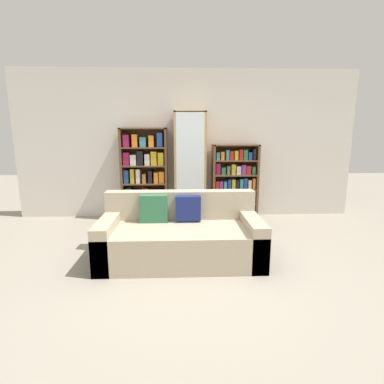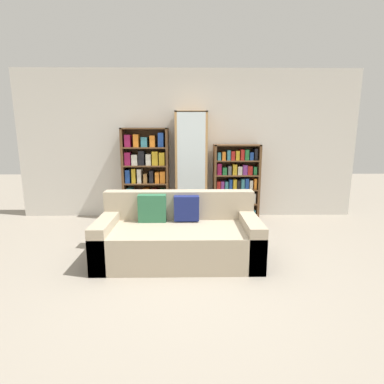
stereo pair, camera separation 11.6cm
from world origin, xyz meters
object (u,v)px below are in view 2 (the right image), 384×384
object	(u,v)px
display_cabinet	(191,167)
wine_bottle	(231,222)
couch	(179,237)
bookshelf_left	(146,176)
bookshelf_right	(236,183)

from	to	relation	value
display_cabinet	wine_bottle	distance (m)	1.28
couch	wine_bottle	xyz separation A→B (m)	(0.82, 1.04, -0.14)
couch	bookshelf_left	distance (m)	1.99
couch	bookshelf_left	xyz separation A→B (m)	(-0.64, 1.81, 0.52)
couch	display_cabinet	distance (m)	1.93
couch	wine_bottle	distance (m)	1.33
display_cabinet	wine_bottle	size ratio (longest dim) A/B	5.28
display_cabinet	bookshelf_right	xyz separation A→B (m)	(0.83, 0.02, -0.31)
couch	display_cabinet	bearing A→B (deg)	84.24
wine_bottle	couch	bearing A→B (deg)	-128.35
display_cabinet	wine_bottle	bearing A→B (deg)	-49.66
display_cabinet	bookshelf_right	bearing A→B (deg)	1.10
couch	bookshelf_left	world-z (taller)	bookshelf_left
couch	bookshelf_right	xyz separation A→B (m)	(1.01, 1.81, 0.37)
couch	display_cabinet	xyz separation A→B (m)	(0.18, 1.80, 0.68)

